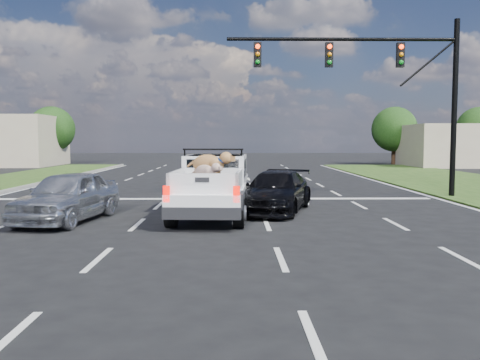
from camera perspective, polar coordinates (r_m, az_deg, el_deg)
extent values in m
plane|color=black|center=(9.89, -5.68, -8.84)|extent=(160.00, 160.00, 0.00)
cube|color=silver|center=(16.89, -21.96, -3.56)|extent=(0.12, 60.00, 0.01)
cube|color=silver|center=(15.96, -10.13, -3.75)|extent=(0.12, 60.00, 0.01)
cube|color=silver|center=(15.78, 2.54, -3.78)|extent=(0.12, 60.00, 0.01)
cube|color=silver|center=(16.36, 14.90, -3.63)|extent=(0.12, 60.00, 0.01)
cube|color=silver|center=(19.74, -3.22, -2.11)|extent=(17.00, 0.45, 0.01)
cylinder|color=black|center=(21.95, 22.93, 7.34)|extent=(0.22, 0.22, 7.00)
cylinder|color=black|center=(20.91, 11.39, 15.23)|extent=(9.00, 0.14, 0.14)
cube|color=black|center=(21.39, 17.56, 13.23)|extent=(0.30, 0.18, 0.95)
sphere|color=#FF3107|center=(21.34, 17.68, 14.07)|extent=(0.18, 0.18, 0.18)
cube|color=black|center=(20.71, 9.97, 13.67)|extent=(0.30, 0.18, 0.95)
sphere|color=#FF3107|center=(20.65, 10.04, 14.54)|extent=(0.18, 0.18, 0.18)
cube|color=black|center=(20.38, 1.98, 13.88)|extent=(0.30, 0.18, 0.95)
sphere|color=#FF3107|center=(20.33, 2.00, 14.76)|extent=(0.18, 0.18, 0.18)
cube|color=#C0B393|center=(48.46, 25.14, 3.51)|extent=(12.00, 7.00, 3.60)
cylinder|color=#332114|center=(50.49, -20.31, 2.86)|extent=(0.44, 0.44, 2.16)
sphere|color=#16330D|center=(50.49, -20.38, 5.38)|extent=(4.20, 4.20, 4.20)
cylinder|color=#332114|center=(49.96, 16.89, 2.94)|extent=(0.44, 0.44, 2.16)
sphere|color=#16330D|center=(49.96, 16.95, 5.48)|extent=(4.20, 4.20, 4.20)
cylinder|color=#332114|center=(52.94, 25.17, 2.78)|extent=(0.44, 0.44, 2.16)
sphere|color=#16330D|center=(52.94, 25.25, 5.18)|extent=(4.20, 4.20, 4.20)
cylinder|color=black|center=(13.36, -7.72, -3.69)|extent=(0.33, 0.78, 0.77)
cylinder|color=black|center=(13.16, -0.14, -3.78)|extent=(0.33, 0.78, 0.77)
cylinder|color=black|center=(17.02, -5.44, -1.91)|extent=(0.33, 0.78, 0.77)
cylinder|color=black|center=(16.86, 0.49, -1.95)|extent=(0.33, 0.78, 0.77)
cube|color=white|center=(15.09, -3.12, -1.63)|extent=(2.25, 5.47, 0.53)
cube|color=white|center=(16.28, -2.68, 1.28)|extent=(2.00, 2.43, 0.87)
cube|color=black|center=(15.14, -3.09, 1.15)|extent=(1.57, 0.13, 0.63)
cylinder|color=black|center=(15.25, -3.04, 3.46)|extent=(1.82, 0.16, 0.05)
cube|color=black|center=(13.89, -3.62, -1.20)|extent=(1.95, 2.68, 0.06)
cube|color=white|center=(13.98, -7.13, 0.02)|extent=(0.24, 2.58, 0.53)
cube|color=white|center=(13.79, -0.08, -0.01)|extent=(0.24, 2.58, 0.53)
cube|color=white|center=(12.63, -4.25, -0.44)|extent=(1.80, 0.19, 0.53)
cube|color=red|center=(12.57, -8.25, -1.56)|extent=(0.17, 0.07, 0.40)
cube|color=red|center=(12.36, -0.40, -1.62)|extent=(0.17, 0.07, 0.40)
cube|color=black|center=(12.57, -4.31, -3.71)|extent=(1.96, 0.42, 0.30)
imported|color=silver|center=(15.05, -18.78, -1.70)|extent=(2.35, 4.41, 1.43)
imported|color=black|center=(16.21, 4.04, -1.31)|extent=(3.01, 4.75, 1.28)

